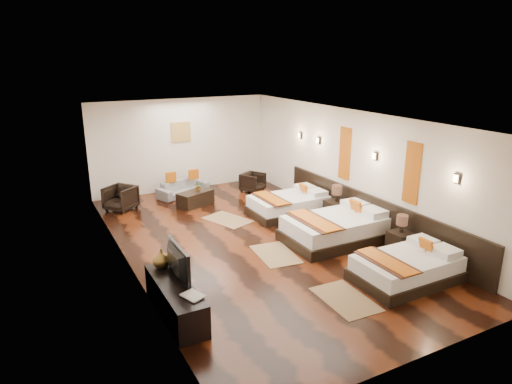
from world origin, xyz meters
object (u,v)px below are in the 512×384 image
bed_far (289,204)px  figurine (161,258)px  book (186,299)px  armchair_right (253,182)px  nightstand_a (400,240)px  tv (173,262)px  bed_mid (337,228)px  tv_console (175,299)px  armchair_left (121,198)px  table_plant (198,186)px  nightstand_b (336,209)px  sofa (183,188)px  coffee_table (195,198)px  bed_near (407,268)px

bed_far → figurine: (-4.20, -2.60, 0.45)m
book → armchair_right: same height
nightstand_a → tv: bearing=178.5°
bed_mid → figurine: 4.26m
tv_console → armchair_left: bearing=86.6°
figurine → table_plant: 5.10m
armchair_left → table_plant: size_ratio=3.02×
tv_console → table_plant: size_ratio=7.42×
nightstand_b → tv_console: size_ratio=0.53×
armchair_right → bed_mid: bearing=-121.4°
sofa → armchair_right: armchair_right is taller
book → coffee_table: bearing=68.3°
bed_mid → book: bearing=-156.7°
figurine → coffee_table: (2.26, 4.44, -0.52)m
armchair_left → figurine: bearing=-41.5°
armchair_left → table_plant: 2.12m
tv → book: bearing=176.1°
tv_console → armchair_left: armchair_left is taller
bed_mid → armchair_right: 4.32m
tv → book: size_ratio=2.89×
bed_far → sofa: 3.48m
nightstand_b → tv: 5.34m
bed_near → bed_far: bed_far is taller
figurine → armchair_right: size_ratio=0.52×
nightstand_a → armchair_left: 7.28m
bed_far → armchair_right: size_ratio=3.16×
bed_near → sofa: bearing=105.3°
tv_console → coffee_table: bearing=66.2°
bed_mid → armchair_left: bed_mid is taller
sofa → table_plant: table_plant is taller
figurine → table_plant: bearing=62.0°
tv → armchair_left: bearing=-3.1°
bed_near → armchair_left: bed_near is taller
nightstand_b → figurine: bearing=-162.3°
bed_mid → sofa: bearing=111.4°
nightstand_b → table_plant: (-2.56, 2.92, 0.19)m
bed_near → table_plant: bed_near is taller
tv → coffee_table: tv is taller
nightstand_a → figurine: figurine is taller
coffee_table → armchair_left: bearing=163.6°
tv → armchair_right: tv is taller
nightstand_a → tv_console: (-4.95, -0.06, -0.03)m
book → armchair_right: size_ratio=0.53×
table_plant → armchair_right: bearing=11.2°
nightstand_b → sofa: bearing=124.4°
bed_mid → sofa: (-1.93, 4.93, -0.07)m
sofa → bed_near: bearing=-94.2°
bed_far → nightstand_a: size_ratio=2.33×
bed_far → coffee_table: size_ratio=2.02×
nightstand_a → tv: tv is taller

